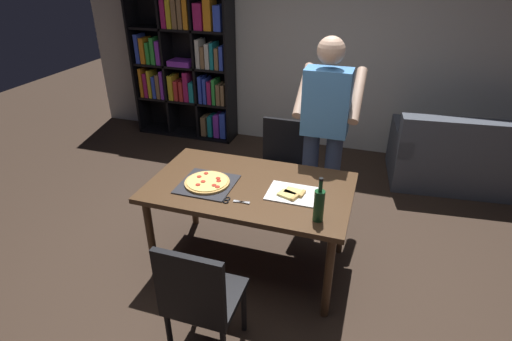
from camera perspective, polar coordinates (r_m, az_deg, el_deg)
ground_plane at (r=3.49m, az=-0.78°, el=-12.80°), size 12.00×12.00×0.00m
back_wall at (r=5.23m, az=8.72°, el=18.19°), size 6.40×0.10×2.80m
dining_table at (r=3.09m, az=-0.86°, el=-3.36°), size 1.53×0.90×0.75m
chair_near_camera at (r=2.51m, az=-8.03°, el=-17.26°), size 0.42×0.42×0.90m
chair_far_side at (r=3.95m, az=3.52°, el=1.47°), size 0.42×0.42×0.90m
couch at (r=5.01m, az=28.38°, el=1.30°), size 1.78×1.02×0.85m
bookshelf at (r=5.64m, az=-9.84°, el=14.55°), size 1.40×0.35×1.95m
person_serving_pizza at (r=3.48m, az=9.72°, el=6.07°), size 0.55×0.54×1.75m
pepperoni_pizza_on_tray at (r=3.07m, az=-6.93°, el=-1.76°), size 0.40×0.40×0.04m
pizza_slices_on_towel at (r=2.93m, az=5.18°, el=-3.29°), size 0.36×0.28×0.03m
wine_bottle at (r=2.63m, az=8.92°, el=-4.81°), size 0.07×0.07×0.32m
kitchen_scissors at (r=2.85m, az=-3.44°, el=-4.29°), size 0.19×0.09×0.01m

